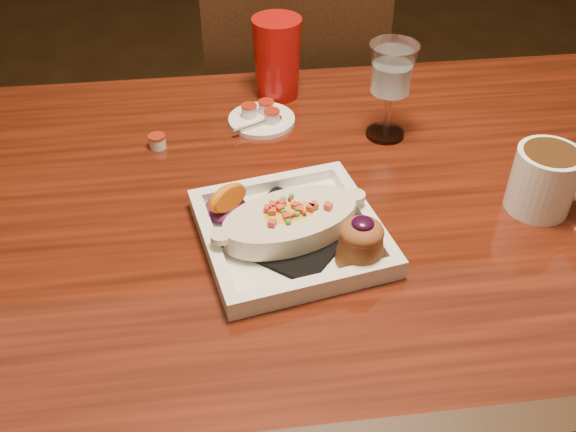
{
  "coord_description": "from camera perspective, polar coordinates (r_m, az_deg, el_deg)",
  "views": [
    {
      "loc": [
        -0.18,
        -0.77,
        1.37
      ],
      "look_at": [
        -0.09,
        -0.05,
        0.77
      ],
      "focal_mm": 40.0,
      "sensor_mm": 36.0,
      "label": 1
    }
  ],
  "objects": [
    {
      "name": "table",
      "position": [
        1.06,
        4.53,
        -2.8
      ],
      "size": [
        1.5,
        0.9,
        0.75
      ],
      "color": "maroon",
      "rests_on": "floor"
    },
    {
      "name": "saucer",
      "position": [
        1.19,
        -2.39,
        8.72
      ],
      "size": [
        0.12,
        0.12,
        0.08
      ],
      "color": "white",
      "rests_on": "table"
    },
    {
      "name": "red_tumbler",
      "position": [
        1.25,
        -0.98,
        13.83
      ],
      "size": [
        0.09,
        0.09,
        0.16
      ],
      "primitive_type": "cone",
      "color": "#AB0E0C",
      "rests_on": "table"
    },
    {
      "name": "creamer_loose",
      "position": [
        1.14,
        -11.54,
        6.53
      ],
      "size": [
        0.03,
        0.03,
        0.02
      ],
      "color": "silver",
      "rests_on": "table"
    },
    {
      "name": "goblet",
      "position": [
        1.11,
        9.19,
        12.32
      ],
      "size": [
        0.08,
        0.08,
        0.17
      ],
      "color": "silver",
      "rests_on": "table"
    },
    {
      "name": "plate",
      "position": [
        0.91,
        0.83,
        -1.09
      ],
      "size": [
        0.29,
        0.29,
        0.08
      ],
      "rotation": [
        0.0,
        0.0,
        0.19
      ],
      "color": "white",
      "rests_on": "table"
    },
    {
      "name": "chair_far",
      "position": [
        1.65,
        0.18,
        8.12
      ],
      "size": [
        0.42,
        0.42,
        0.93
      ],
      "rotation": [
        0.0,
        0.0,
        3.14
      ],
      "color": "black",
      "rests_on": "floor"
    },
    {
      "name": "coffee_mug",
      "position": [
        1.03,
        21.99,
        3.15
      ],
      "size": [
        0.14,
        0.1,
        0.1
      ],
      "rotation": [
        0.0,
        0.0,
        -0.13
      ],
      "color": "white",
      "rests_on": "table"
    }
  ]
}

